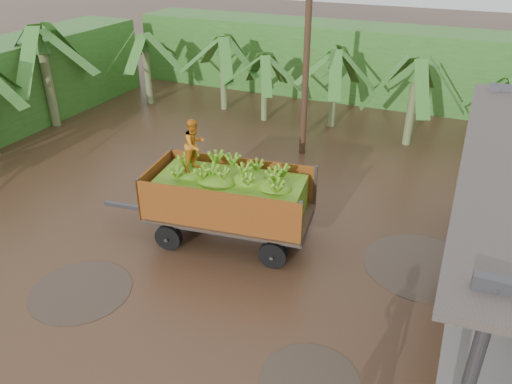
# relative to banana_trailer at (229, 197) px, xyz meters

# --- Properties ---
(ground) EXTENTS (100.00, 100.00, 0.00)m
(ground) POSITION_rel_banana_trailer_xyz_m (1.04, -1.24, -1.36)
(ground) COLOR black
(ground) RESTS_ON ground
(hedge_north) EXTENTS (22.00, 3.00, 3.60)m
(hedge_north) POSITION_rel_banana_trailer_xyz_m (-0.96, 14.76, 0.44)
(hedge_north) COLOR #2D661E
(hedge_north) RESTS_ON ground
(banana_trailer) EXTENTS (6.38, 2.76, 3.54)m
(banana_trailer) POSITION_rel_banana_trailer_xyz_m (0.00, 0.00, 0.00)
(banana_trailer) COLOR #AC5818
(banana_trailer) RESTS_ON ground
(utility_pole) EXTENTS (1.20, 0.24, 7.81)m
(utility_pole) POSITION_rel_banana_trailer_xyz_m (-0.11, 6.66, 2.59)
(utility_pole) COLOR #47301E
(utility_pole) RESTS_ON ground
(banana_plants) EXTENTS (24.12, 21.02, 4.42)m
(banana_plants) POSITION_rel_banana_trailer_xyz_m (-5.65, 4.72, 0.49)
(banana_plants) COLOR #2D661E
(banana_plants) RESTS_ON ground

